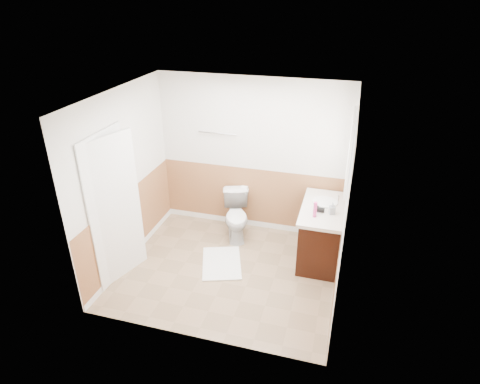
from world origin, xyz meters
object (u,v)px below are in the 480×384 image
(bath_mat, at_px, (222,263))
(vanity_cabinet, at_px, (321,234))
(lotion_bottle, at_px, (315,210))
(toilet, at_px, (237,216))
(soap_dispenser, at_px, (332,208))

(bath_mat, relative_size, vanity_cabinet, 0.73)
(vanity_cabinet, height_order, lotion_bottle, lotion_bottle)
(toilet, height_order, lotion_bottle, lotion_bottle)
(lotion_bottle, bearing_deg, soap_dispenser, 33.88)
(vanity_cabinet, distance_m, soap_dispenser, 0.57)
(vanity_cabinet, relative_size, lotion_bottle, 5.00)
(toilet, xyz_separation_m, lotion_bottle, (1.26, -0.53, 0.59))
(lotion_bottle, xyz_separation_m, soap_dispenser, (0.22, 0.15, -0.02))
(lotion_bottle, bearing_deg, toilet, 157.16)
(soap_dispenser, bearing_deg, lotion_bottle, -146.12)
(toilet, height_order, bath_mat, toilet)
(soap_dispenser, bearing_deg, bath_mat, -164.50)
(bath_mat, distance_m, lotion_bottle, 1.60)
(vanity_cabinet, xyz_separation_m, soap_dispenser, (0.12, -0.15, 0.54))
(toilet, distance_m, bath_mat, 0.87)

